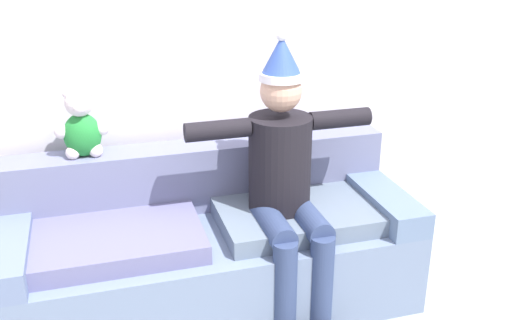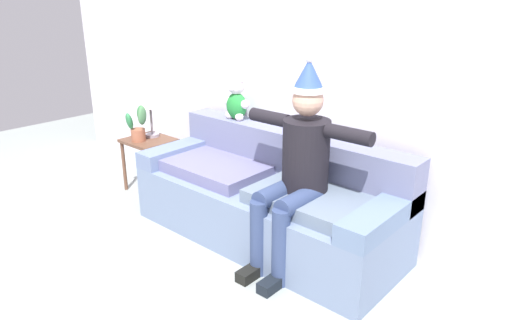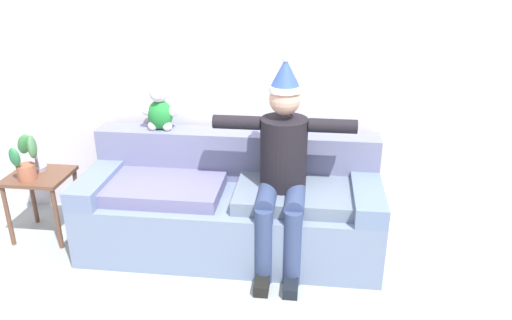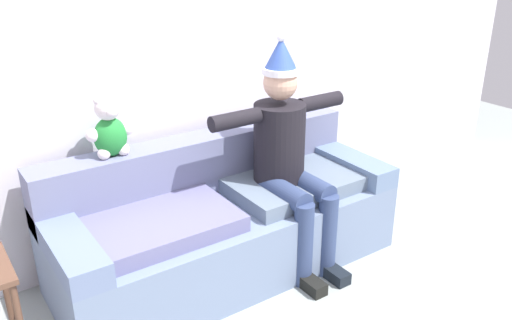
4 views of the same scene
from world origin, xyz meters
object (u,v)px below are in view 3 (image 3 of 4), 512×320
at_px(person_seated, 283,163).
at_px(table_lamp, 30,126).
at_px(side_table, 40,186).
at_px(couch, 232,206).
at_px(potted_plant, 25,159).
at_px(teddy_bear, 160,109).

relative_size(person_seated, table_lamp, 3.16).
bearing_deg(table_lamp, side_table, -60.49).
height_order(couch, side_table, couch).
relative_size(side_table, table_lamp, 1.11).
bearing_deg(person_seated, potted_plant, 179.08).
xyz_separation_m(person_seated, table_lamp, (-1.99, 0.21, 0.13)).
xyz_separation_m(couch, teddy_bear, (-0.61, 0.27, 0.69)).
xyz_separation_m(teddy_bear, side_table, (-0.93, -0.31, -0.58)).
relative_size(person_seated, side_table, 2.83).
bearing_deg(couch, side_table, -178.47).
bearing_deg(couch, potted_plant, -175.20).
xyz_separation_m(couch, table_lamp, (-1.59, 0.04, 0.58)).
bearing_deg(potted_plant, side_table, 72.75).
relative_size(teddy_bear, table_lamp, 0.78).
bearing_deg(table_lamp, person_seated, -5.95).
bearing_deg(person_seated, side_table, 176.39).
bearing_deg(teddy_bear, person_seated, -23.13).
bearing_deg(teddy_bear, side_table, -161.69).
relative_size(couch, teddy_bear, 5.92).
xyz_separation_m(side_table, potted_plant, (-0.03, -0.09, 0.27)).
distance_m(couch, potted_plant, 1.62).
xyz_separation_m(teddy_bear, table_lamp, (-0.98, -0.22, -0.10)).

